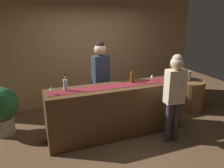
{
  "coord_description": "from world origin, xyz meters",
  "views": [
    {
      "loc": [
        -1.51,
        -3.69,
        2.31
      ],
      "look_at": [
        -0.08,
        0.0,
        1.06
      ],
      "focal_mm": 35.69,
      "sensor_mm": 36.0,
      "label": 1
    }
  ],
  "objects": [
    {
      "name": "potted_plant_tall",
      "position": [
        -2.09,
        0.8,
        0.57
      ],
      "size": [
        0.67,
        0.67,
        0.98
      ],
      "color": "#9E9389",
      "rests_on": "ground"
    },
    {
      "name": "wine_bottle_amber",
      "position": [
        0.37,
        0.09,
        1.13
      ],
      "size": [
        0.07,
        0.07,
        0.3
      ],
      "color": "brown",
      "rests_on": "bar_counter"
    },
    {
      "name": "counter_runner_cloth",
      "position": [
        0.0,
        0.0,
        1.02
      ],
      "size": [
        2.52,
        0.28,
        0.01
      ],
      "primitive_type": "cube",
      "color": "maroon",
      "rests_on": "bar_counter"
    },
    {
      "name": "customer_sipping",
      "position": [
        0.88,
        -0.6,
        1.02
      ],
      "size": [
        0.36,
        0.23,
        1.66
      ],
      "rotation": [
        0.0,
        0.0,
        -0.09
      ],
      "color": "#33333D",
      "rests_on": "ground"
    },
    {
      "name": "ground_plane",
      "position": [
        0.0,
        0.0,
        0.0
      ],
      "size": [
        10.0,
        10.0,
        0.0
      ],
      "primitive_type": "plane",
      "color": "brown"
    },
    {
      "name": "wine_bottle_clear",
      "position": [
        -0.94,
        0.06,
        1.13
      ],
      "size": [
        0.07,
        0.07,
        0.3
      ],
      "color": "#B2C6C1",
      "rests_on": "bar_counter"
    },
    {
      "name": "vase_on_side_table",
      "position": [
        2.14,
        0.55,
        0.86
      ],
      "size": [
        0.13,
        0.13,
        0.24
      ],
      "primitive_type": "cylinder",
      "color": "#B7B2A8",
      "rests_on": "round_side_table"
    },
    {
      "name": "round_side_table",
      "position": [
        2.19,
        0.48,
        0.37
      ],
      "size": [
        0.68,
        0.68,
        0.74
      ],
      "primitive_type": "cylinder",
      "color": "brown",
      "rests_on": "ground"
    },
    {
      "name": "wine_glass_near_customer",
      "position": [
        0.79,
        0.03,
        1.12
      ],
      "size": [
        0.07,
        0.07,
        0.14
      ],
      "color": "silver",
      "rests_on": "bar_counter"
    },
    {
      "name": "wine_glass_mid_counter",
      "position": [
        -1.2,
        -0.05,
        1.12
      ],
      "size": [
        0.07,
        0.07,
        0.14
      ],
      "color": "silver",
      "rests_on": "bar_counter"
    },
    {
      "name": "wine_bottle_green",
      "position": [
        1.17,
        -0.03,
        1.13
      ],
      "size": [
        0.07,
        0.07,
        0.3
      ],
      "color": "#194723",
      "rests_on": "bar_counter"
    },
    {
      "name": "bar_counter",
      "position": [
        0.0,
        0.0,
        0.51
      ],
      "size": [
        2.65,
        0.6,
        1.01
      ],
      "primitive_type": "cube",
      "color": "#543821",
      "rests_on": "ground"
    },
    {
      "name": "back_wall",
      "position": [
        0.0,
        1.9,
        1.45
      ],
      "size": [
        6.0,
        0.12,
        2.9
      ],
      "primitive_type": "cube",
      "color": "tan",
      "rests_on": "ground"
    },
    {
      "name": "bartender",
      "position": [
        -0.12,
        0.58,
        1.13
      ],
      "size": [
        0.37,
        0.26,
        1.8
      ],
      "rotation": [
        0.0,
        0.0,
        3.33
      ],
      "color": "#26262B",
      "rests_on": "ground"
    }
  ]
}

